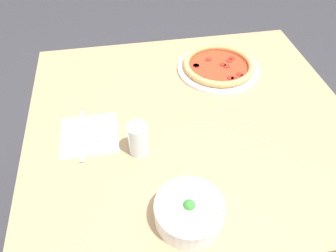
# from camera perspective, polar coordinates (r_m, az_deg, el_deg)

# --- Properties ---
(ground_plane) EXTENTS (8.00, 8.00, 0.00)m
(ground_plane) POSITION_cam_1_polar(r_m,az_deg,el_deg) (1.76, 2.74, -17.06)
(ground_plane) COLOR #333338
(dining_table) EXTENTS (1.12, 1.05, 0.77)m
(dining_table) POSITION_cam_1_polar(r_m,az_deg,el_deg) (1.22, 3.80, -2.12)
(dining_table) COLOR tan
(dining_table) RESTS_ON ground_plane
(pizza) EXTENTS (0.33, 0.33, 0.04)m
(pizza) POSITION_cam_1_polar(r_m,az_deg,el_deg) (1.36, 8.78, 10.27)
(pizza) COLOR white
(pizza) RESTS_ON dining_table
(bowl) EXTENTS (0.18, 0.18, 0.08)m
(bowl) POSITION_cam_1_polar(r_m,az_deg,el_deg) (0.87, 3.79, -14.52)
(bowl) COLOR white
(bowl) RESTS_ON dining_table
(napkin) EXTENTS (0.19, 0.19, 0.00)m
(napkin) POSITION_cam_1_polar(r_m,az_deg,el_deg) (1.11, -13.52, -1.48)
(napkin) COLOR white
(napkin) RESTS_ON dining_table
(fork) EXTENTS (0.01, 0.18, 0.00)m
(fork) POSITION_cam_1_polar(r_m,az_deg,el_deg) (1.10, -12.13, -1.09)
(fork) COLOR silver
(fork) RESTS_ON napkin
(knife) EXTENTS (0.01, 0.23, 0.01)m
(knife) POSITION_cam_1_polar(r_m,az_deg,el_deg) (1.12, -14.73, -1.13)
(knife) COLOR silver
(knife) RESTS_ON napkin
(glass) EXTENTS (0.06, 0.06, 0.11)m
(glass) POSITION_cam_1_polar(r_m,az_deg,el_deg) (1.00, -5.20, -2.29)
(glass) COLOR silver
(glass) RESTS_ON dining_table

